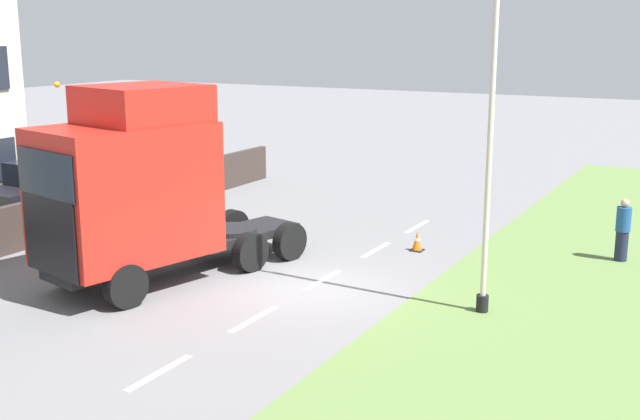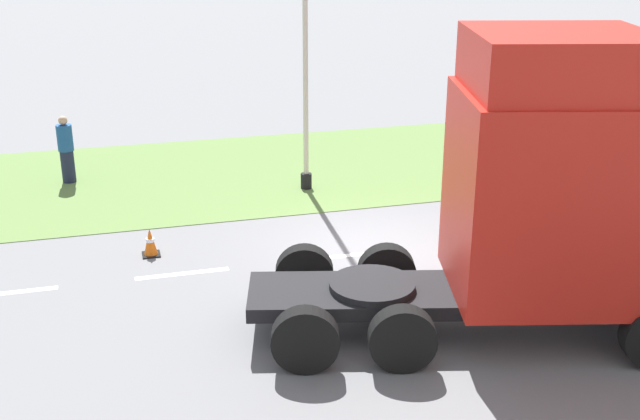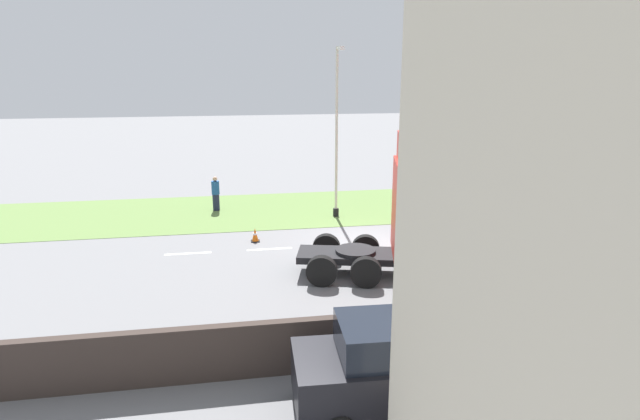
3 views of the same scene
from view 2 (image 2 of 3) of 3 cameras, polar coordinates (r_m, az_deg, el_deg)
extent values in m
plane|color=slate|center=(16.48, 3.85, -3.04)|extent=(120.00, 120.00, 0.00)
cube|color=#607F42|center=(21.87, -1.22, 3.04)|extent=(7.00, 44.00, 0.01)
cube|color=white|center=(15.83, -21.39, -5.52)|extent=(0.16, 1.80, 0.00)
cube|color=white|center=(15.73, -9.76, -4.48)|extent=(0.16, 1.80, 0.00)
cube|color=white|center=(16.28, 1.52, -3.30)|extent=(0.16, 1.80, 0.00)
cube|color=white|center=(17.40, 11.67, -2.12)|extent=(0.16, 1.80, 0.00)
cube|color=white|center=(19.00, 20.35, -1.05)|extent=(0.16, 1.80, 0.00)
cube|color=black|center=(13.46, 10.76, -5.91)|extent=(3.12, 7.46, 0.24)
cube|color=red|center=(13.25, 18.26, 1.12)|extent=(3.45, 4.53, 3.24)
cube|color=red|center=(12.55, 16.67, 10.06)|extent=(2.99, 3.13, 0.90)
cylinder|color=black|center=(13.14, 3.73, -5.37)|extent=(1.71, 1.71, 0.12)
cylinder|color=black|center=(15.26, 19.33, -4.09)|extent=(0.56, 1.09, 1.04)
cylinder|color=black|center=(14.37, 4.76, -4.46)|extent=(0.56, 1.09, 1.04)
cylinder|color=black|center=(12.29, 5.89, -9.11)|extent=(0.56, 1.09, 1.04)
cylinder|color=black|center=(14.29, -1.11, -4.54)|extent=(0.56, 1.09, 1.04)
cylinder|color=black|center=(12.20, -1.06, -9.24)|extent=(0.56, 1.09, 1.04)
cylinder|color=black|center=(20.14, -0.99, 2.07)|extent=(0.28, 0.28, 0.40)
cylinder|color=beige|center=(19.29, -1.06, 12.77)|extent=(0.13, 0.13, 7.95)
cylinder|color=#1E233D|center=(21.55, -17.48, 2.97)|extent=(0.34, 0.34, 0.85)
cylinder|color=#1E4C8C|center=(21.35, -17.69, 4.91)|extent=(0.39, 0.39, 0.67)
sphere|color=tan|center=(21.24, -17.82, 6.08)|extent=(0.23, 0.23, 0.23)
cube|color=black|center=(16.68, -11.91, -3.11)|extent=(0.36, 0.36, 0.03)
cone|color=orange|center=(16.57, -11.98, -2.19)|extent=(0.28, 0.28, 0.55)
cylinder|color=white|center=(16.55, -11.99, -2.10)|extent=(0.17, 0.17, 0.07)
camera|label=1|loc=(31.83, 28.63, 17.61)|focal=45.00mm
camera|label=3|loc=(6.10, 166.67, -14.80)|focal=30.00mm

